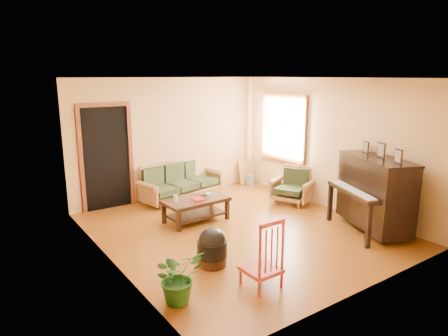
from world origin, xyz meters
TOP-DOWN VIEW (x-y plane):
  - floor at (0.00, 0.00)m, footprint 5.00×5.00m
  - doorway at (-1.45, 2.48)m, footprint 1.08×0.16m
  - window at (2.21, 1.30)m, footprint 0.12×1.36m
  - sofa at (0.06, 2.18)m, footprint 1.99×1.13m
  - coffee_table at (-0.39, 0.81)m, footprint 1.21×0.69m
  - armchair at (1.80, 0.57)m, footprint 0.97×0.99m
  - piano at (1.88, -1.34)m, footprint 1.36×1.69m
  - footstool at (-1.12, -0.84)m, footprint 0.46×0.46m
  - red_chair at (-0.92, -1.68)m, footprint 0.44×0.48m
  - leaning_frame at (2.00, 2.37)m, footprint 0.46×0.14m
  - ceramic_crock at (2.01, 2.22)m, footprint 0.22×0.22m
  - potted_plant at (-1.96, -1.40)m, footprint 0.61×0.54m
  - book at (-0.49, 0.73)m, footprint 0.20×0.26m
  - candle at (-0.79, 0.86)m, footprint 0.09×0.09m
  - glass_jar at (-0.13, 0.78)m, footprint 0.13×0.13m
  - remote at (-0.15, 0.89)m, footprint 0.15×0.08m

SIDE VIEW (x-z plane):
  - floor at x=0.00m, z-range 0.00..0.00m
  - ceramic_crock at x=2.01m, z-range 0.00..0.25m
  - footstool at x=-1.12m, z-range 0.00..0.41m
  - coffee_table at x=-0.39m, z-range 0.00..0.43m
  - leaning_frame at x=2.00m, z-range 0.00..0.60m
  - potted_plant at x=-1.96m, z-range 0.00..0.65m
  - armchair at x=1.80m, z-range 0.00..0.76m
  - sofa at x=0.06m, z-range 0.00..0.80m
  - remote at x=-0.15m, z-range 0.43..0.45m
  - book at x=-0.49m, z-range 0.43..0.45m
  - red_chair at x=-0.92m, z-range 0.00..0.93m
  - glass_jar at x=-0.13m, z-range 0.43..0.50m
  - candle at x=-0.79m, z-range 0.43..0.56m
  - piano at x=1.88m, z-range 0.00..1.30m
  - doorway at x=-1.45m, z-range 0.00..2.05m
  - window at x=2.21m, z-range 0.77..2.23m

